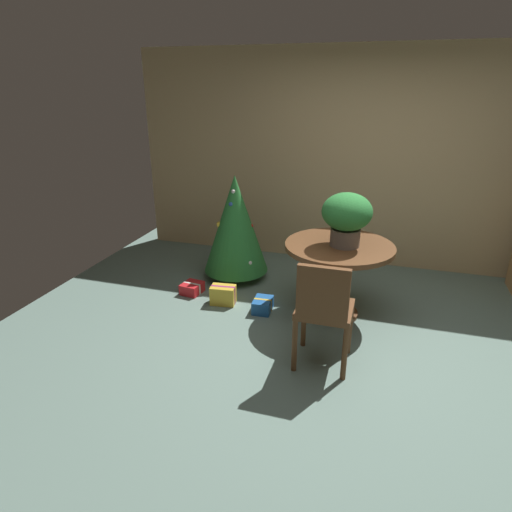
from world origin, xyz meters
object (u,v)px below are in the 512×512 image
object	(u,v)px
wooden_chair_near	(324,308)
holiday_tree	(235,224)
gift_box_red	(192,288)
gift_box_gold	(223,295)
gift_box_blue	(263,305)
round_dining_table	(338,263)
flower_vase	(347,215)

from	to	relation	value
wooden_chair_near	holiday_tree	size ratio (longest dim) A/B	0.76
gift_box_red	gift_box_gold	world-z (taller)	gift_box_gold
wooden_chair_near	gift_box_blue	world-z (taller)	wooden_chair_near
gift_box_red	round_dining_table	bearing A→B (deg)	-0.79
gift_box_gold	flower_vase	bearing A→B (deg)	4.33
gift_box_red	gift_box_blue	size ratio (longest dim) A/B	0.97
round_dining_table	holiday_tree	world-z (taller)	holiday_tree
flower_vase	gift_box_red	size ratio (longest dim) A/B	2.01
round_dining_table	gift_box_red	xyz separation A→B (m)	(-1.58, 0.02, -0.50)
holiday_tree	gift_box_blue	world-z (taller)	holiday_tree
wooden_chair_near	gift_box_gold	xyz separation A→B (m)	(-1.16, 0.79, -0.44)
flower_vase	gift_box_red	xyz separation A→B (m)	(-1.62, 0.04, -0.99)
gift_box_gold	holiday_tree	bearing A→B (deg)	97.77
gift_box_gold	gift_box_blue	size ratio (longest dim) A/B	1.05
gift_box_gold	gift_box_blue	xyz separation A→B (m)	(0.44, -0.04, -0.03)
flower_vase	holiday_tree	world-z (taller)	flower_vase
round_dining_table	wooden_chair_near	size ratio (longest dim) A/B	1.11
round_dining_table	flower_vase	size ratio (longest dim) A/B	2.06
wooden_chair_near	holiday_tree	distance (m)	1.94
wooden_chair_near	round_dining_table	bearing A→B (deg)	90.00
gift_box_red	wooden_chair_near	bearing A→B (deg)	-30.40
round_dining_table	gift_box_red	distance (m)	1.66
holiday_tree	wooden_chair_near	bearing A→B (deg)	-49.65
holiday_tree	gift_box_red	world-z (taller)	holiday_tree
flower_vase	gift_box_blue	bearing A→B (deg)	-170.54
gift_box_blue	flower_vase	bearing A→B (deg)	9.46
gift_box_blue	wooden_chair_near	bearing A→B (deg)	-46.79
flower_vase	gift_box_blue	xyz separation A→B (m)	(-0.76, -0.13, -0.98)
flower_vase	gift_box_blue	world-z (taller)	flower_vase
round_dining_table	gift_box_gold	distance (m)	1.25
gift_box_gold	gift_box_blue	world-z (taller)	gift_box_gold
flower_vase	gift_box_red	bearing A→B (deg)	178.57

